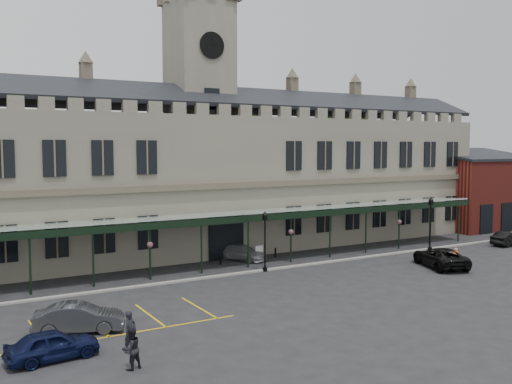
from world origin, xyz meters
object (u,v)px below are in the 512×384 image
traffic_cone (456,250)px  person_a (130,332)px  car_left_a (52,345)px  car_left_b (79,318)px  car_van (440,257)px  person_b (131,349)px  station_building (201,179)px  lamp_post_right (431,219)px  car_right_b (509,238)px  clock_tower (200,105)px  car_taxi (242,252)px  sign_board (259,253)px  lamp_post_mid (265,236)px

traffic_cone → person_a: (-32.44, -8.92, 0.65)m
traffic_cone → car_left_a: bearing=-167.2°
car_left_b → car_van: (28.10, 1.59, 0.03)m
car_left_b → person_b: 6.14m
traffic_cone → station_building: bearing=145.3°
car_van → car_left_a: bearing=29.4°
car_left_a → car_left_b: size_ratio=0.90×
lamp_post_right → car_left_b: lamp_post_right is taller
person_a → car_right_b: bearing=-19.7°
clock_tower → lamp_post_right: clock_tower is taller
traffic_cone → person_a: bearing=-164.6°
clock_tower → car_van: clock_tower is taller
traffic_cone → clock_tower: bearing=145.1°
traffic_cone → car_taxi: size_ratio=0.14×
person_b → lamp_post_right: bearing=-174.5°
car_left_b → car_taxi: 20.03m
sign_board → car_taxi: (-1.10, 0.93, 0.04)m
sign_board → car_left_b: 20.41m
lamp_post_right → station_building: bearing=148.7°
car_taxi → sign_board: bearing=-67.0°
person_b → traffic_cone: bearing=-178.3°
station_building → car_right_b: bearing=-25.9°
lamp_post_mid → person_a: size_ratio=2.39×
clock_tower → person_b: size_ratio=13.66×
lamp_post_mid → car_left_b: size_ratio=1.02×
car_van → sign_board: bearing=-20.5°
car_van → person_b: (-27.35, -7.67, 0.14)m
car_taxi → car_right_b: 26.26m
station_building → car_left_b: (-15.10, -17.82, -5.73)m
car_right_b → person_b: size_ratio=2.30×
car_left_a → car_taxi: bearing=-55.4°
lamp_post_right → person_b: (-32.11, -13.09, -2.00)m
sign_board → car_left_b: size_ratio=0.27×
sign_board → person_a: bearing=-139.2°
car_left_b → car_taxi: size_ratio=1.02×
car_left_b → car_left_a: bearing=169.1°
station_building → car_left_a: size_ratio=14.87×
lamp_post_right → person_a: size_ratio=2.56×
traffic_cone → lamp_post_mid: bearing=172.5°
clock_tower → car_left_b: (-15.10, -17.90, -12.37)m
lamp_post_right → car_taxi: 17.61m
station_building → person_a: (-13.75, -21.88, -5.51)m
lamp_post_right → car_taxi: size_ratio=1.11×
car_van → person_b: person_b is taller
lamp_post_right → sign_board: (-15.66, 3.98, -2.31)m
station_building → car_left_a: bearing=-128.9°
person_b → clock_tower: bearing=-137.5°
sign_board → car_left_a: 23.86m
station_building → clock_tower: 6.64m
car_taxi → person_a: 21.74m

